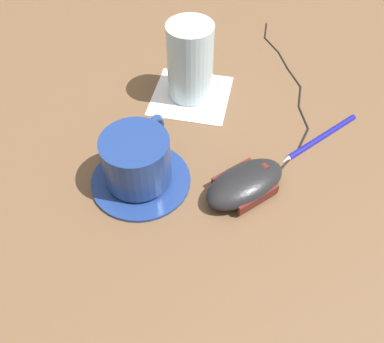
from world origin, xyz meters
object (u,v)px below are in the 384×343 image
object	(u,v)px
saucer	(141,179)
drinking_glass	(190,61)
coffee_cup	(137,158)
computer_mouse	(245,184)
pen	(321,136)

from	to	relation	value
saucer	drinking_glass	distance (m)	0.20
coffee_cup	computer_mouse	world-z (taller)	coffee_cup
coffee_cup	pen	distance (m)	0.27
saucer	drinking_glass	bearing A→B (deg)	-167.73
drinking_glass	pen	bearing A→B (deg)	93.92
saucer	pen	bearing A→B (deg)	139.54
saucer	drinking_glass	world-z (taller)	drinking_glass
coffee_cup	pen	bearing A→B (deg)	138.64
saucer	computer_mouse	bearing A→B (deg)	115.05
saucer	drinking_glass	xyz separation A→B (m)	(-0.19, -0.04, 0.06)
coffee_cup	pen	world-z (taller)	coffee_cup
pen	drinking_glass	bearing A→B (deg)	-86.08
computer_mouse	drinking_glass	distance (m)	0.21
saucer	pen	distance (m)	0.26
computer_mouse	pen	bearing A→B (deg)	161.19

